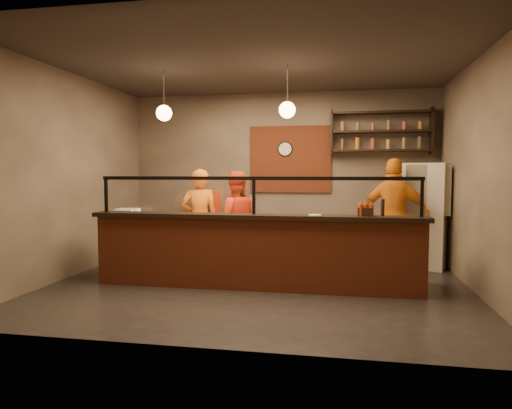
% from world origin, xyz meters
% --- Properties ---
extents(floor, '(6.00, 6.00, 0.00)m').
position_xyz_m(floor, '(0.00, 0.00, 0.00)').
color(floor, black).
rests_on(floor, ground).
extents(ceiling, '(6.00, 6.00, 0.00)m').
position_xyz_m(ceiling, '(0.00, 0.00, 3.20)').
color(ceiling, '#37302B').
rests_on(ceiling, wall_back).
extents(wall_back, '(6.00, 0.00, 6.00)m').
position_xyz_m(wall_back, '(0.00, 2.50, 1.60)').
color(wall_back, '#7C6C5A').
rests_on(wall_back, floor).
extents(wall_left, '(0.00, 5.00, 5.00)m').
position_xyz_m(wall_left, '(-3.00, 0.00, 1.60)').
color(wall_left, '#7C6C5A').
rests_on(wall_left, floor).
extents(wall_right, '(0.00, 5.00, 5.00)m').
position_xyz_m(wall_right, '(3.00, 0.00, 1.60)').
color(wall_right, '#7C6C5A').
rests_on(wall_right, floor).
extents(wall_front, '(6.00, 0.00, 6.00)m').
position_xyz_m(wall_front, '(0.00, -2.50, 1.60)').
color(wall_front, '#7C6C5A').
rests_on(wall_front, floor).
extents(brick_patch, '(1.60, 0.04, 1.30)m').
position_xyz_m(brick_patch, '(0.20, 2.47, 1.90)').
color(brick_patch, '#933D20').
rests_on(brick_patch, wall_back).
extents(service_counter, '(4.60, 0.25, 1.00)m').
position_xyz_m(service_counter, '(0.00, -0.30, 0.50)').
color(service_counter, '#933D20').
rests_on(service_counter, floor).
extents(counter_ledge, '(4.70, 0.37, 0.06)m').
position_xyz_m(counter_ledge, '(0.00, -0.30, 1.03)').
color(counter_ledge, black).
rests_on(counter_ledge, service_counter).
extents(worktop_cabinet, '(4.60, 0.75, 0.85)m').
position_xyz_m(worktop_cabinet, '(0.00, 0.20, 0.42)').
color(worktop_cabinet, gray).
rests_on(worktop_cabinet, floor).
extents(worktop, '(4.60, 0.75, 0.05)m').
position_xyz_m(worktop, '(0.00, 0.20, 0.88)').
color(worktop, silver).
rests_on(worktop, worktop_cabinet).
extents(sneeze_guard, '(4.50, 0.05, 0.52)m').
position_xyz_m(sneeze_guard, '(0.00, -0.30, 1.37)').
color(sneeze_guard, white).
rests_on(sneeze_guard, counter_ledge).
extents(wall_shelving, '(1.84, 0.28, 0.85)m').
position_xyz_m(wall_shelving, '(1.90, 2.32, 2.40)').
color(wall_shelving, black).
rests_on(wall_shelving, wall_back).
extents(wall_clock, '(0.30, 0.04, 0.30)m').
position_xyz_m(wall_clock, '(0.10, 2.46, 2.10)').
color(wall_clock, black).
rests_on(wall_clock, wall_back).
extents(pendant_left, '(0.24, 0.24, 0.77)m').
position_xyz_m(pendant_left, '(-1.50, 0.20, 2.55)').
color(pendant_left, black).
rests_on(pendant_left, ceiling).
extents(pendant_right, '(0.24, 0.24, 0.77)m').
position_xyz_m(pendant_right, '(0.40, 0.20, 2.55)').
color(pendant_right, black).
rests_on(pendant_right, ceiling).
extents(cook_left, '(0.72, 0.58, 1.70)m').
position_xyz_m(cook_left, '(-1.15, 0.84, 0.85)').
color(cook_left, orange).
rests_on(cook_left, floor).
extents(cook_mid, '(0.96, 0.84, 1.66)m').
position_xyz_m(cook_mid, '(-0.56, 0.97, 0.83)').
color(cook_mid, red).
rests_on(cook_mid, floor).
extents(cook_right, '(1.17, 0.67, 1.87)m').
position_xyz_m(cook_right, '(2.05, 1.20, 0.94)').
color(cook_right, orange).
rests_on(cook_right, floor).
extents(fridge, '(0.94, 0.91, 1.80)m').
position_xyz_m(fridge, '(2.60, 1.77, 0.90)').
color(fridge, beige).
rests_on(fridge, floor).
extents(red_cooler, '(0.70, 0.67, 1.29)m').
position_xyz_m(red_cooler, '(-1.44, 2.15, 0.64)').
color(red_cooler, '#AD270B').
rests_on(red_cooler, floor).
extents(pizza_dough, '(0.52, 0.52, 0.01)m').
position_xyz_m(pizza_dough, '(0.37, 0.20, 0.91)').
color(pizza_dough, beige).
rests_on(pizza_dough, worktop).
extents(prep_tub_a, '(0.36, 0.30, 0.17)m').
position_xyz_m(prep_tub_a, '(-2.15, 0.24, 0.98)').
color(prep_tub_a, silver).
rests_on(prep_tub_a, worktop).
extents(prep_tub_b, '(0.36, 0.30, 0.17)m').
position_xyz_m(prep_tub_b, '(-2.15, 0.20, 0.98)').
color(prep_tub_b, white).
rests_on(prep_tub_b, worktop).
extents(prep_tub_c, '(0.34, 0.30, 0.14)m').
position_xyz_m(prep_tub_c, '(-2.15, 0.02, 0.97)').
color(prep_tub_c, silver).
rests_on(prep_tub_c, worktop).
extents(rolling_pin, '(0.37, 0.25, 0.07)m').
position_xyz_m(rolling_pin, '(-1.10, 0.31, 0.93)').
color(rolling_pin, yellow).
rests_on(rolling_pin, worktop).
extents(condiment_caddy, '(0.21, 0.17, 0.11)m').
position_xyz_m(condiment_caddy, '(1.51, -0.27, 1.12)').
color(condiment_caddy, black).
rests_on(condiment_caddy, counter_ledge).
extents(pepper_mill, '(0.06, 0.06, 0.23)m').
position_xyz_m(pepper_mill, '(1.73, -0.24, 1.17)').
color(pepper_mill, black).
rests_on(pepper_mill, counter_ledge).
extents(small_plate, '(0.22, 0.22, 0.01)m').
position_xyz_m(small_plate, '(0.84, -0.32, 1.07)').
color(small_plate, silver).
rests_on(small_plate, counter_ledge).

